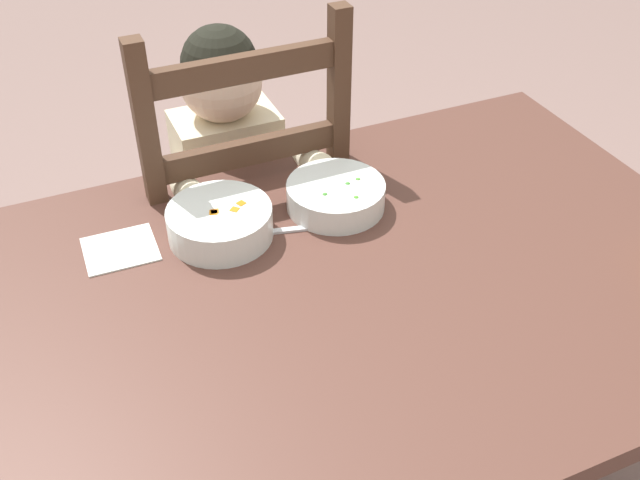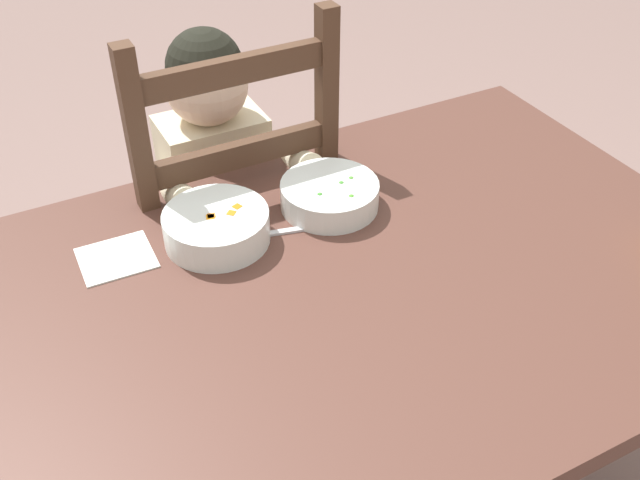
% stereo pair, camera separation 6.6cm
% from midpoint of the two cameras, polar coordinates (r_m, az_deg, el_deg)
% --- Properties ---
extents(dining_table, '(1.36, 0.90, 0.71)m').
position_cam_midpoint_polar(dining_table, '(1.29, 3.34, -6.43)').
color(dining_table, '#553229').
rests_on(dining_table, ground).
extents(dining_chair, '(0.42, 0.42, 1.03)m').
position_cam_midpoint_polar(dining_chair, '(1.72, -5.30, 0.63)').
color(dining_chair, '#4B3121').
rests_on(dining_chair, ground).
extents(child_figure, '(0.32, 0.31, 0.96)m').
position_cam_midpoint_polar(child_figure, '(1.62, -5.60, 5.01)').
color(child_figure, beige).
rests_on(child_figure, ground).
extents(bowl_of_peas, '(0.18, 0.18, 0.05)m').
position_cam_midpoint_polar(bowl_of_peas, '(1.37, 2.61, 3.48)').
color(bowl_of_peas, white).
rests_on(bowl_of_peas, dining_table).
extents(bowl_of_carrots, '(0.19, 0.19, 0.06)m').
position_cam_midpoint_polar(bowl_of_carrots, '(1.31, -6.31, 1.37)').
color(bowl_of_carrots, white).
rests_on(bowl_of_carrots, dining_table).
extents(spoon, '(0.14, 0.05, 0.01)m').
position_cam_midpoint_polar(spoon, '(1.32, -2.88, 0.61)').
color(spoon, silver).
rests_on(spoon, dining_table).
extents(paper_napkin, '(0.13, 0.11, 0.00)m').
position_cam_midpoint_polar(paper_napkin, '(1.32, -13.81, -0.73)').
color(paper_napkin, white).
rests_on(paper_napkin, dining_table).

